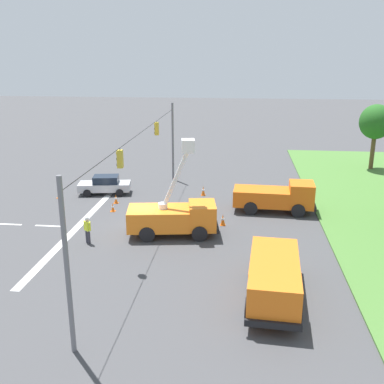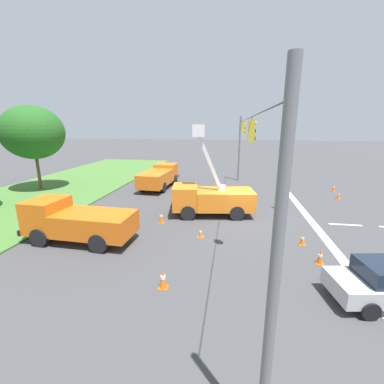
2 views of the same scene
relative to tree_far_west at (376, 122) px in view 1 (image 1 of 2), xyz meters
The scene contains 15 objects.
ground_plane 27.91m from the tree_far_west, 45.68° to the right, with size 200.00×200.00×0.00m, color #424244.
lane_markings 32.53m from the tree_far_west, 53.35° to the right, with size 17.60×15.25×0.01m.
signal_gantry 27.47m from the tree_far_west, 45.73° to the right, with size 26.20×0.33×7.20m.
tree_far_west is the anchor object (origin of this frame).
utility_truck_bucket_lift 26.66m from the tree_far_west, 41.49° to the right, with size 3.21×6.09×6.30m.
utility_truck_support_near 29.96m from the tree_far_west, 22.93° to the right, with size 6.82×2.79×2.15m.
utility_truck_support_far 18.22m from the tree_far_west, 36.39° to the right, with size 2.57×6.12×2.30m.
sedan_silver 27.51m from the tree_far_west, 65.31° to the right, with size 2.45×4.53×1.56m.
road_worker 31.65m from the tree_far_west, 46.17° to the right, with size 0.43×0.54×1.77m.
traffic_cone_foreground_left 20.19m from the tree_far_west, 56.37° to the right, with size 0.36×0.36×0.82m.
traffic_cone_mid_left 28.08m from the tree_far_west, 55.38° to the right, with size 0.36×0.36×0.66m.
traffic_cone_mid_right 23.89m from the tree_far_west, 47.45° to the right, with size 0.36×0.36×0.60m.
traffic_cone_near_bucket 27.29m from the tree_far_west, 59.14° to the right, with size 0.36×0.36×0.72m.
traffic_cone_lane_edge_a 23.28m from the tree_far_west, 39.18° to the right, with size 0.36×0.36×0.82m.
traffic_cone_lane_edge_b 31.34m from the tree_far_west, 65.17° to the right, with size 0.36×0.36×0.68m.
Camera 1 is at (27.62, 6.36, 11.21)m, focal length 42.00 mm.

